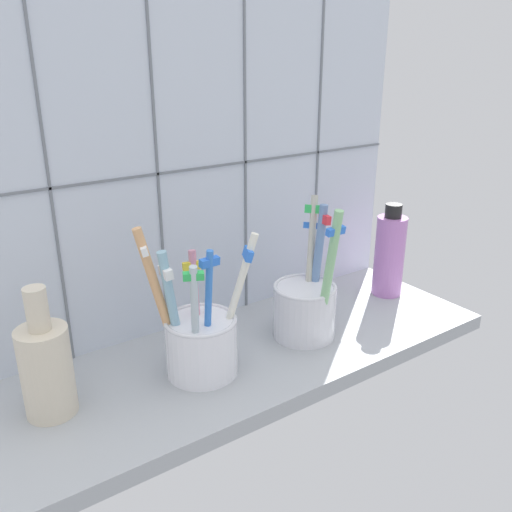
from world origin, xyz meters
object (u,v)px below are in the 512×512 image
(toothbrush_cup_right, at_px, (306,304))
(ceramic_vase, at_px, (46,367))
(toothbrush_cup_left, at_px, (200,339))
(soap_bottle, at_px, (389,254))

(toothbrush_cup_right, xyz_separation_m, ceramic_vase, (-0.32, 0.02, 0.01))
(ceramic_vase, bearing_deg, toothbrush_cup_left, -8.43)
(toothbrush_cup_right, bearing_deg, ceramic_vase, 175.60)
(toothbrush_cup_right, relative_size, soap_bottle, 1.30)
(toothbrush_cup_left, xyz_separation_m, ceramic_vase, (-0.16, 0.02, 0.01))
(toothbrush_cup_right, bearing_deg, soap_bottle, 8.94)
(toothbrush_cup_left, bearing_deg, ceramic_vase, 171.57)
(toothbrush_cup_right, height_order, ceramic_vase, toothbrush_cup_right)
(toothbrush_cup_left, distance_m, toothbrush_cup_right, 0.16)
(toothbrush_cup_right, relative_size, ceramic_vase, 1.30)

